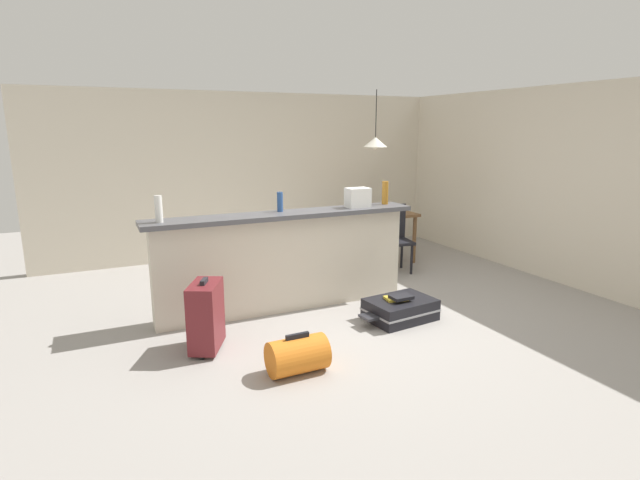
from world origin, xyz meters
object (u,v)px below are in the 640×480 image
(bottle_blue, at_px, (280,202))
(bottle_amber, at_px, (385,193))
(book_stack, at_px, (399,298))
(dining_table, at_px, (374,219))
(grocery_bag, at_px, (358,198))
(bottle_white, at_px, (159,209))
(suitcase_upright_maroon, at_px, (206,315))
(dining_chair_near_partition, at_px, (394,235))
(suitcase_flat_black, at_px, (400,309))
(pendant_lamp, at_px, (375,142))
(duffel_bag_orange, at_px, (298,355))

(bottle_blue, distance_m, bottle_amber, 1.31)
(bottle_blue, distance_m, book_stack, 1.61)
(dining_table, bearing_deg, grocery_bag, -127.66)
(bottle_amber, xyz_separation_m, book_stack, (-0.35, -0.87, -0.97))
(bottle_white, relative_size, suitcase_upright_maroon, 0.39)
(grocery_bag, bearing_deg, book_stack, -85.64)
(dining_chair_near_partition, distance_m, suitcase_upright_maroon, 3.31)
(grocery_bag, bearing_deg, suitcase_flat_black, -83.20)
(bottle_white, distance_m, grocery_bag, 2.17)
(bottle_blue, height_order, suitcase_upright_maroon, bottle_blue)
(grocery_bag, xyz_separation_m, suitcase_flat_black, (0.09, -0.78, -1.09))
(dining_chair_near_partition, bearing_deg, bottle_amber, -130.91)
(bottle_amber, bearing_deg, bottle_blue, 179.07)
(bottle_amber, height_order, dining_chair_near_partition, bottle_amber)
(dining_chair_near_partition, distance_m, book_stack, 1.91)
(grocery_bag, xyz_separation_m, book_stack, (0.06, -0.80, -0.95))
(dining_chair_near_partition, bearing_deg, suitcase_flat_black, -121.00)
(bottle_blue, height_order, bottle_amber, bottle_amber)
(suitcase_flat_black, bearing_deg, dining_table, 65.84)
(bottle_white, relative_size, dining_chair_near_partition, 0.28)
(bottle_white, xyz_separation_m, book_stack, (2.23, -0.78, -0.97))
(grocery_bag, xyz_separation_m, pendant_lamp, (1.07, 1.40, 0.57))
(bottle_blue, relative_size, dining_table, 0.19)
(dining_chair_near_partition, bearing_deg, dining_table, 89.23)
(bottle_white, distance_m, suitcase_flat_black, 2.63)
(bottle_amber, distance_m, duffel_bag_orange, 2.51)
(duffel_bag_orange, bearing_deg, suitcase_upright_maroon, 128.16)
(bottle_white, distance_m, bottle_blue, 1.27)
(bottle_blue, relative_size, bottle_amber, 0.78)
(suitcase_upright_maroon, distance_m, book_stack, 1.97)
(bottle_white, relative_size, dining_table, 0.23)
(bottle_white, xyz_separation_m, suitcase_flat_black, (2.26, -0.76, -1.11))
(bottle_amber, distance_m, pendant_lamp, 1.58)
(dining_table, height_order, duffel_bag_orange, dining_table)
(bottle_blue, height_order, dining_table, bottle_blue)
(bottle_white, bearing_deg, bottle_amber, 2.04)
(bottle_white, distance_m, suitcase_upright_maroon, 1.13)
(bottle_amber, relative_size, suitcase_flat_black, 0.32)
(pendant_lamp, relative_size, suitcase_flat_black, 0.99)
(bottle_white, height_order, pendant_lamp, pendant_lamp)
(dining_table, distance_m, dining_chair_near_partition, 0.57)
(suitcase_upright_maroon, height_order, duffel_bag_orange, suitcase_upright_maroon)
(grocery_bag, relative_size, duffel_bag_orange, 0.53)
(suitcase_upright_maroon, distance_m, duffel_bag_orange, 0.95)
(grocery_bag, height_order, suitcase_upright_maroon, grocery_bag)
(bottle_blue, relative_size, suitcase_upright_maroon, 0.32)
(bottle_amber, distance_m, book_stack, 1.35)
(pendant_lamp, bearing_deg, dining_table, -104.42)
(pendant_lamp, bearing_deg, dining_chair_near_partition, -91.61)
(pendant_lamp, bearing_deg, grocery_bag, -127.19)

